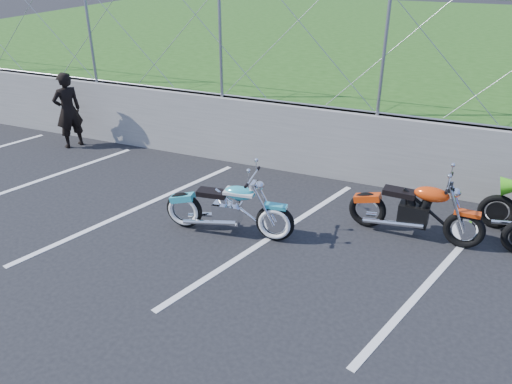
% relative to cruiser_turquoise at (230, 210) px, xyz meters
% --- Properties ---
extents(ground, '(90.00, 90.00, 0.00)m').
position_rel_cruiser_turquoise_xyz_m(ground, '(0.62, -0.87, -0.41)').
color(ground, black).
rests_on(ground, ground).
extents(retaining_wall, '(30.00, 0.22, 1.30)m').
position_rel_cruiser_turquoise_xyz_m(retaining_wall, '(0.62, 2.63, 0.24)').
color(retaining_wall, slate).
rests_on(retaining_wall, ground).
extents(grass_field, '(30.00, 20.00, 1.30)m').
position_rel_cruiser_turquoise_xyz_m(grass_field, '(0.62, 12.63, 0.24)').
color(grass_field, '#204913').
rests_on(grass_field, ground).
extents(chain_link_fence, '(28.00, 0.03, 2.00)m').
position_rel_cruiser_turquoise_xyz_m(chain_link_fence, '(0.62, 2.63, 1.89)').
color(chain_link_fence, gray).
rests_on(chain_link_fence, retaining_wall).
extents(parking_lines, '(18.29, 4.31, 0.01)m').
position_rel_cruiser_turquoise_xyz_m(parking_lines, '(1.82, 0.13, -0.40)').
color(parking_lines, silver).
rests_on(parking_lines, ground).
extents(cruiser_turquoise, '(2.03, 0.64, 1.01)m').
position_rel_cruiser_turquoise_xyz_m(cruiser_turquoise, '(0.00, 0.00, 0.00)').
color(cruiser_turquoise, black).
rests_on(cruiser_turquoise, ground).
extents(naked_orange, '(1.99, 0.68, 0.99)m').
position_rel_cruiser_turquoise_xyz_m(naked_orange, '(2.60, 0.98, 0.02)').
color(naked_orange, black).
rests_on(naked_orange, ground).
extents(person_standing, '(0.60, 0.70, 1.62)m').
position_rel_cruiser_turquoise_xyz_m(person_standing, '(-4.73, 2.00, 0.40)').
color(person_standing, black).
rests_on(person_standing, ground).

